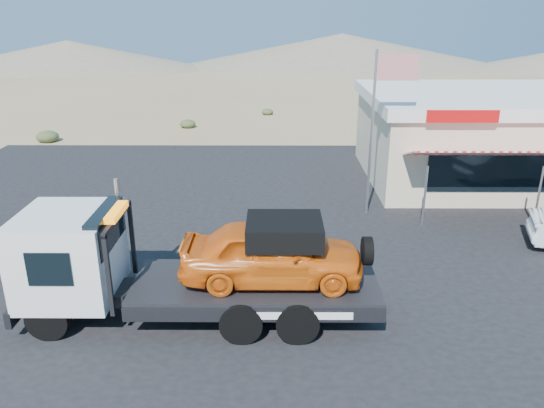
# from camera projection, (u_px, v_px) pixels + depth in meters

# --- Properties ---
(ground) EXTENTS (120.00, 120.00, 0.00)m
(ground) POSITION_uv_depth(u_px,v_px,m) (235.00, 267.00, 15.99)
(ground) COLOR #8C7550
(ground) RESTS_ON ground
(asphalt_lot) EXTENTS (32.00, 24.00, 0.02)m
(asphalt_lot) POSITION_uv_depth(u_px,v_px,m) (297.00, 228.00, 18.79)
(asphalt_lot) COLOR black
(asphalt_lot) RESTS_ON ground
(tow_truck) EXTENTS (8.64, 2.56, 2.89)m
(tow_truck) POSITION_uv_depth(u_px,v_px,m) (190.00, 261.00, 12.93)
(tow_truck) COLOR black
(tow_truck) RESTS_ON asphalt_lot
(jerky_store) EXTENTS (10.40, 9.97, 3.90)m
(jerky_store) POSITION_uv_depth(u_px,v_px,m) (483.00, 136.00, 23.66)
(jerky_store) COLOR beige
(jerky_store) RESTS_ON asphalt_lot
(flagpole) EXTENTS (1.55, 0.10, 6.00)m
(flagpole) POSITION_uv_depth(u_px,v_px,m) (379.00, 115.00, 18.87)
(flagpole) COLOR #99999E
(flagpole) RESTS_ON asphalt_lot
(distant_hills) EXTENTS (126.00, 48.00, 4.20)m
(distant_hills) POSITION_uv_depth(u_px,v_px,m) (188.00, 54.00, 67.07)
(distant_hills) COLOR #726B59
(distant_hills) RESTS_ON ground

